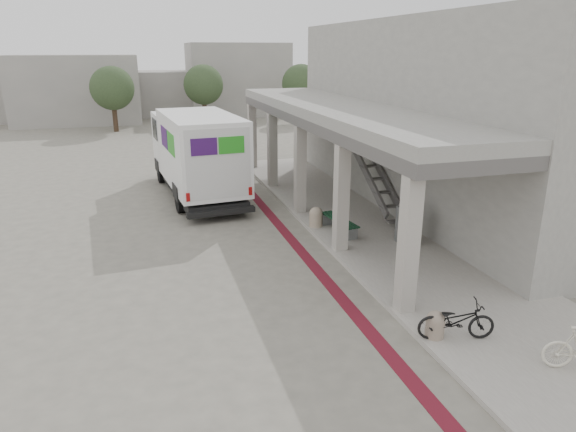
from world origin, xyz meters
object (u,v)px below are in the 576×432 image
object	(u,v)px
bench	(339,223)
fedex_truck	(196,152)
utility_cabinet	(408,226)
bicycle_black	(456,321)

from	to	relation	value
bench	fedex_truck	bearing A→B (deg)	113.62
fedex_truck	utility_cabinet	bearing A→B (deg)	-60.23
bench	utility_cabinet	bearing A→B (deg)	-51.65
fedex_truck	bench	world-z (taller)	fedex_truck
fedex_truck	utility_cabinet	size ratio (longest dim) A/B	7.31
utility_cabinet	bench	bearing A→B (deg)	134.52
fedex_truck	bicycle_black	size ratio (longest dim) A/B	5.21
fedex_truck	bicycle_black	world-z (taller)	fedex_truck
bench	bicycle_black	world-z (taller)	bicycle_black
utility_cabinet	bicycle_black	xyz separation A→B (m)	(-1.80, -5.29, -0.15)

